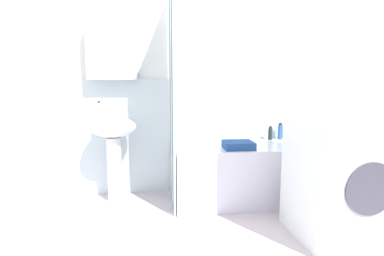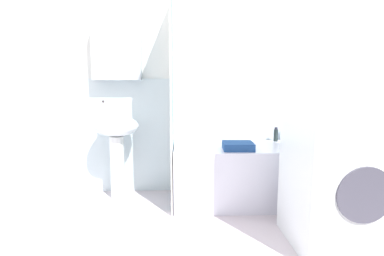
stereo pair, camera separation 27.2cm
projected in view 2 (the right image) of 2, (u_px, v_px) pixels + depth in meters
name	position (u px, v px, depth m)	size (l,w,h in m)	color
ground_plane	(243.00, 255.00, 1.97)	(4.80, 5.60, 0.04)	silver
wall_back_tiled	(215.00, 85.00, 3.07)	(3.60, 0.18, 2.40)	white
wall_left_tiled	(22.00, 86.00, 2.10)	(0.07, 1.81, 2.40)	silver
sink	(116.00, 138.00, 2.87)	(0.44, 0.34, 0.83)	white
faucet	(117.00, 109.00, 2.91)	(0.03, 0.12, 0.12)	silver
soap_dispenser	(103.00, 109.00, 2.89)	(0.05, 0.05, 0.15)	white
bathtub	(251.00, 174.00, 2.83)	(1.50, 0.65, 0.55)	white
shower_curtain	(172.00, 99.00, 2.70)	(0.01, 0.65, 2.00)	white
shampoo_bottle	(307.00, 133.00, 3.07)	(0.06, 0.06, 0.18)	white
lotion_bottle	(296.00, 132.00, 3.07)	(0.05, 0.05, 0.20)	#227552
body_wash_bottle	(287.00, 133.00, 3.06)	(0.05, 0.05, 0.18)	#3056A4
conditioner_bottle	(276.00, 135.00, 3.04)	(0.04, 0.04, 0.15)	#202B2A
towel_folded	(238.00, 146.00, 2.62)	(0.27, 0.23, 0.07)	navy
washer_dryer_stack	(342.00, 125.00, 1.97)	(0.64, 0.61, 1.71)	white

